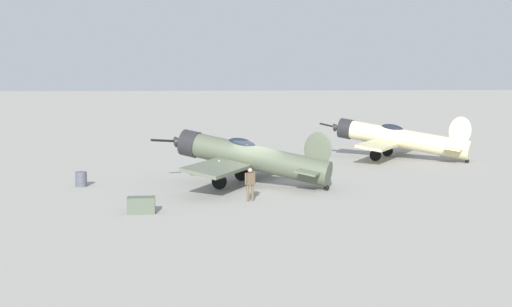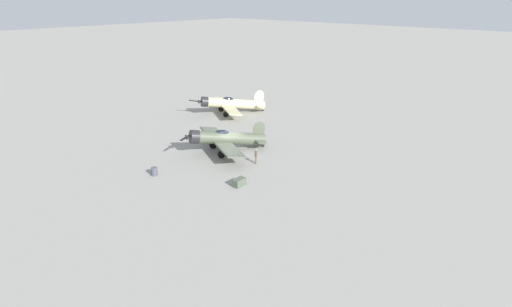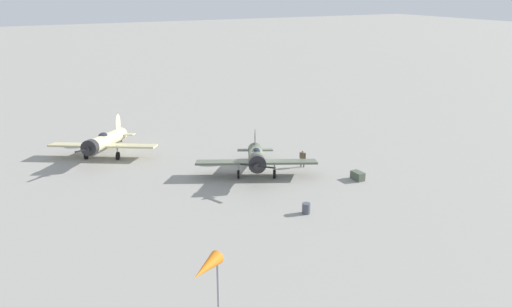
{
  "view_description": "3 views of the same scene",
  "coord_description": "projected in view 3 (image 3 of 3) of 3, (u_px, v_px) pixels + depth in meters",
  "views": [
    {
      "loc": [
        38.18,
        -3.59,
        6.21
      ],
      "look_at": [
        -0.0,
        0.0,
        1.8
      ],
      "focal_mm": 49.84,
      "sensor_mm": 36.0,
      "label": 1
    },
    {
      "loc": [
        30.93,
        -30.24,
        16.34
      ],
      "look_at": [
        4.53,
        -0.71,
        1.1
      ],
      "focal_mm": 29.04,
      "sensor_mm": 36.0,
      "label": 2
    },
    {
      "loc": [
        -20.22,
        -38.51,
        16.16
      ],
      "look_at": [
        -0.0,
        0.0,
        1.8
      ],
      "focal_mm": 35.87,
      "sensor_mm": 36.0,
      "label": 3
    }
  ],
  "objects": [
    {
      "name": "ground_plane",
      "position": [
        256.0,
        172.0,
        46.37
      ],
      "size": [
        400.0,
        400.0,
        0.0
      ],
      "primitive_type": "plane",
      "color": "gray"
    },
    {
      "name": "airplane_foreground",
      "position": [
        256.0,
        157.0,
        45.4
      ],
      "size": [
        10.43,
        9.95,
        3.22
      ],
      "rotation": [
        0.0,
        0.0,
        4.25
      ],
      "color": "#4C5442",
      "rests_on": "ground_plane"
    },
    {
      "name": "airplane_mid_apron",
      "position": [
        105.0,
        141.0,
        50.44
      ],
      "size": [
        9.87,
        9.89,
        3.27
      ],
      "rotation": [
        0.0,
        0.0,
        4.17
      ],
      "color": "beige",
      "rests_on": "ground_plane"
    },
    {
      "name": "ground_crew_mechanic",
      "position": [
        303.0,
        157.0,
        47.47
      ],
      "size": [
        0.43,
        0.54,
        1.62
      ],
      "rotation": [
        0.0,
        0.0,
        3.73
      ],
      "color": "brown",
      "rests_on": "ground_plane"
    },
    {
      "name": "equipment_crate",
      "position": [
        358.0,
        176.0,
        44.5
      ],
      "size": [
        0.74,
        1.24,
        0.73
      ],
      "rotation": [
        0.0,
        0.0,
        1.6
      ],
      "color": "#4C5647",
      "rests_on": "ground_plane"
    },
    {
      "name": "fuel_drum",
      "position": [
        306.0,
        208.0,
        37.91
      ],
      "size": [
        0.65,
        0.65,
        0.81
      ],
      "color": "#474C56",
      "rests_on": "ground_plane"
    },
    {
      "name": "windsock_mast",
      "position": [
        208.0,
        274.0,
        18.89
      ],
      "size": [
        1.68,
        1.46,
        6.61
      ],
      "color": "gray",
      "rests_on": "ground_plane"
    }
  ]
}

